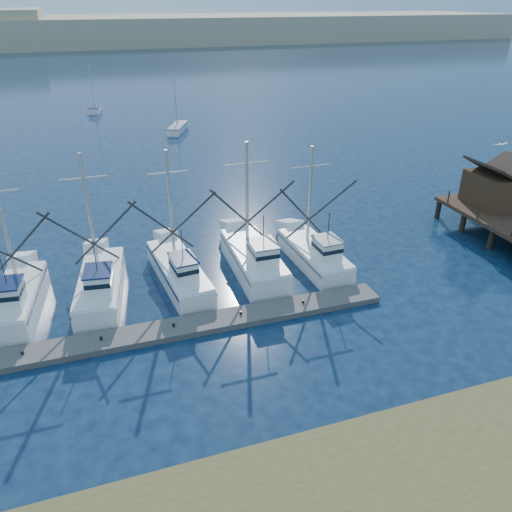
{
  "coord_description": "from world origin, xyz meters",
  "views": [
    {
      "loc": [
        -9.05,
        -18.04,
        17.12
      ],
      "look_at": [
        -0.37,
        8.0,
        2.78
      ],
      "focal_mm": 35.0,
      "sensor_mm": 36.0,
      "label": 1
    }
  ],
  "objects": [
    {
      "name": "ground",
      "position": [
        0.0,
        0.0,
        0.0
      ],
      "size": [
        500.0,
        500.0,
        0.0
      ],
      "primitive_type": "plane",
      "color": "#0B1834",
      "rests_on": "ground"
    },
    {
      "name": "floating_dock",
      "position": [
        -7.13,
        5.62,
        0.18
      ],
      "size": [
        27.65,
        1.99,
        0.37
      ],
      "primitive_type": "cube",
      "rotation": [
        0.0,
        0.0,
        -0.01
      ],
      "color": "#605A56",
      "rests_on": "ground"
    },
    {
      "name": "dune_ridge",
      "position": [
        0.0,
        210.0,
        5.0
      ],
      "size": [
        360.0,
        60.0,
        10.0
      ],
      "primitive_type": "cube",
      "color": "tan",
      "rests_on": "ground"
    },
    {
      "name": "trawler_fleet",
      "position": [
        -6.71,
        10.48,
        0.96
      ],
      "size": [
        26.44,
        8.56,
        9.03
      ],
      "color": "white",
      "rests_on": "ground"
    },
    {
      "name": "sailboat_near",
      "position": [
        2.85,
        52.76,
        0.5
      ],
      "size": [
        3.84,
        5.88,
        8.1
      ],
      "rotation": [
        0.0,
        0.0,
        -0.42
      ],
      "color": "white",
      "rests_on": "ground"
    },
    {
      "name": "sailboat_far",
      "position": [
        -7.7,
        71.02,
        0.5
      ],
      "size": [
        2.34,
        5.27,
        8.1
      ],
      "rotation": [
        0.0,
        0.0,
        -0.14
      ],
      "color": "white",
      "rests_on": "ground"
    },
    {
      "name": "flying_gull",
      "position": [
        19.74,
        10.98,
        7.34
      ],
      "size": [
        1.26,
        0.23,
        0.23
      ],
      "color": "white",
      "rests_on": "ground"
    }
  ]
}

